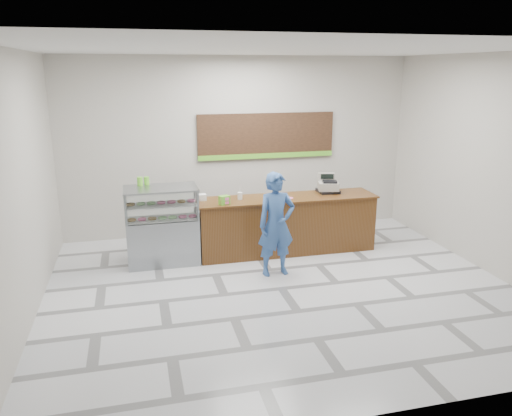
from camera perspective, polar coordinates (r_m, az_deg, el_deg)
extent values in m
plane|color=silver|center=(7.73, 2.95, -9.18)|extent=(7.00, 7.00, 0.00)
plane|color=#B9B4AA|center=(10.04, -1.90, 7.05)|extent=(7.00, 0.00, 7.00)
plane|color=silver|center=(7.03, 3.37, 17.71)|extent=(7.00, 7.00, 0.00)
cube|color=#563219|center=(9.09, 3.49, -1.97)|extent=(3.20, 0.70, 1.00)
cube|color=#563219|center=(8.95, 3.55, 1.17)|extent=(3.26, 0.76, 0.03)
cube|color=gray|center=(8.74, -10.57, -3.63)|extent=(1.20, 0.70, 0.80)
cube|color=white|center=(8.56, -10.79, 0.49)|extent=(1.20, 0.70, 0.50)
cube|color=gray|center=(8.49, -10.88, 2.22)|extent=(1.22, 0.72, 0.03)
cube|color=silver|center=(8.62, -10.71, -0.99)|extent=(1.14, 0.64, 0.02)
cube|color=silver|center=(8.55, -10.79, 0.56)|extent=(1.14, 0.64, 0.02)
torus|color=olive|center=(8.50, -14.04, -1.17)|extent=(0.15, 0.15, 0.05)
torus|color=pink|center=(8.50, -12.92, -1.10)|extent=(0.15, 0.15, 0.05)
torus|color=olive|center=(8.51, -11.80, -1.03)|extent=(0.15, 0.15, 0.05)
torus|color=#89CC77|center=(8.51, -10.68, -0.95)|extent=(0.15, 0.15, 0.05)
torus|color=#89CC77|center=(8.52, -9.56, -0.88)|extent=(0.15, 0.15, 0.05)
torus|color=pink|center=(8.53, -8.45, -0.81)|extent=(0.15, 0.15, 0.05)
torus|color=pink|center=(8.55, -7.34, -0.73)|extent=(0.15, 0.15, 0.05)
torus|color=olive|center=(8.58, -14.15, 0.64)|extent=(0.15, 0.15, 0.05)
torus|color=#89CC77|center=(8.58, -13.04, 0.72)|extent=(0.15, 0.15, 0.05)
torus|color=#89CC77|center=(8.59, -11.93, 0.79)|extent=(0.15, 0.15, 0.05)
torus|color=pink|center=(8.59, -10.82, 0.86)|extent=(0.15, 0.15, 0.05)
torus|color=pink|center=(8.60, -9.71, 0.93)|extent=(0.15, 0.15, 0.05)
torus|color=olive|center=(8.61, -8.61, 1.00)|extent=(0.15, 0.15, 0.05)
torus|color=pink|center=(8.63, -7.51, 1.07)|extent=(0.15, 0.15, 0.05)
cube|color=black|center=(10.10, 1.22, 8.26)|extent=(2.80, 0.05, 0.90)
cube|color=#63BF2B|center=(10.13, 1.26, 5.99)|extent=(2.80, 0.02, 0.10)
cube|color=black|center=(9.35, 8.21, 1.94)|extent=(0.36, 0.36, 0.05)
cube|color=gray|center=(9.33, 8.24, 2.54)|extent=(0.45, 0.46, 0.15)
cube|color=black|center=(9.25, 8.43, 2.99)|extent=(0.29, 0.24, 0.04)
cube|color=gray|center=(9.40, 8.02, 3.55)|extent=(0.32, 0.17, 0.15)
cube|color=black|center=(9.35, 8.14, 3.60)|extent=(0.23, 0.07, 0.09)
cube|color=black|center=(9.27, 8.59, 1.75)|extent=(0.13, 0.18, 0.04)
cube|color=#28BB00|center=(8.91, 2.56, 1.27)|extent=(0.33, 0.24, 0.02)
cube|color=white|center=(8.91, 2.67, 1.34)|extent=(0.24, 0.17, 0.00)
cube|color=white|center=(8.75, -6.15, 1.24)|extent=(0.13, 0.13, 0.11)
cylinder|color=silver|center=(8.75, -1.84, 1.39)|extent=(0.08, 0.08, 0.13)
cube|color=#63BF2B|center=(8.43, -3.64, 0.91)|extent=(0.20, 0.17, 0.15)
cylinder|color=pink|center=(8.87, 3.76, 1.15)|extent=(0.16, 0.16, 0.00)
cylinder|color=#63BF2B|center=(8.69, -13.12, 2.99)|extent=(0.10, 0.10, 0.15)
cylinder|color=#63BF2B|center=(8.74, -12.39, 3.07)|extent=(0.09, 0.09, 0.14)
imported|color=#315694|center=(7.98, 2.34, -1.87)|extent=(0.65, 0.46, 1.69)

